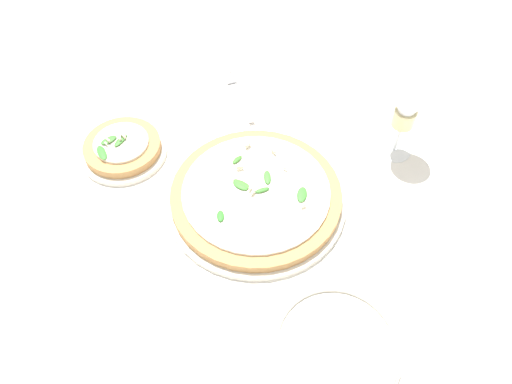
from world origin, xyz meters
name	(u,v)px	position (x,y,z in m)	size (l,w,h in m)	color
ground_plane	(249,218)	(0.00, 0.00, 0.00)	(6.00, 6.00, 0.00)	silver
pizza_arugula_main	(256,196)	(0.04, -0.02, 0.02)	(0.34, 0.34, 0.05)	silver
pizza_personal_side	(123,149)	(0.19, 0.23, 0.02)	(0.17, 0.17, 0.05)	silver
wine_glass	(407,109)	(0.13, -0.31, 0.11)	(0.08, 0.08, 0.17)	white
napkin	(239,98)	(0.32, -0.02, 0.00)	(0.15, 0.10, 0.01)	white
fork	(238,94)	(0.33, -0.02, 0.01)	(0.19, 0.05, 0.00)	silver
side_plate_white	(336,346)	(-0.26, -0.10, 0.01)	(0.20, 0.20, 0.02)	silver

